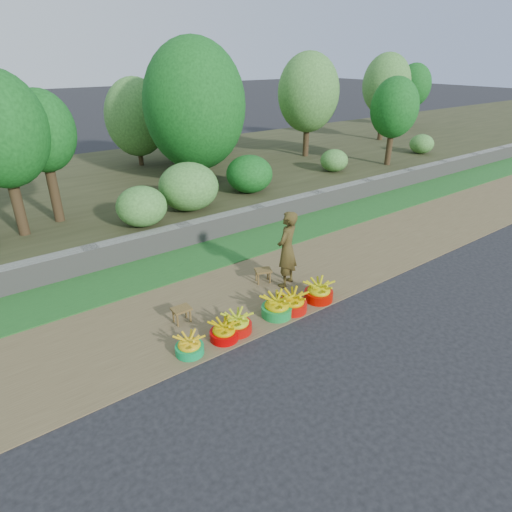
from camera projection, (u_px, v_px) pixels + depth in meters
ground_plane at (295, 321)px, 7.53m from camera, size 120.00×120.00×0.00m
dirt_shoulder at (253, 292)px, 8.43m from camera, size 80.00×2.50×0.02m
grass_verge at (202, 257)px, 9.88m from camera, size 80.00×1.50×0.04m
retaining_wall at (184, 235)px, 10.38m from camera, size 80.00×0.35×0.55m
earth_bank at (113, 189)px, 13.94m from camera, size 80.00×10.00×0.50m
vegetation at (66, 121)px, 11.89m from camera, size 36.30×7.62×4.27m
basin_a at (189, 346)px, 6.65m from camera, size 0.45×0.45×0.34m
basin_b at (224, 332)px, 6.98m from camera, size 0.47×0.47×0.35m
basin_c at (237, 324)px, 7.17m from camera, size 0.49×0.49×0.37m
basin_d at (277, 307)px, 7.61m from camera, size 0.55×0.55×0.41m
basin_e at (293, 303)px, 7.75m from camera, size 0.53×0.53×0.39m
basin_f at (319, 292)px, 8.09m from camera, size 0.54×0.54×0.41m
stool_left at (181, 311)px, 7.39m from camera, size 0.32×0.25×0.28m
stool_right at (263, 272)px, 8.69m from camera, size 0.39×0.35×0.28m
vendor_woman at (287, 249)px, 8.36m from camera, size 0.67×0.58×1.56m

